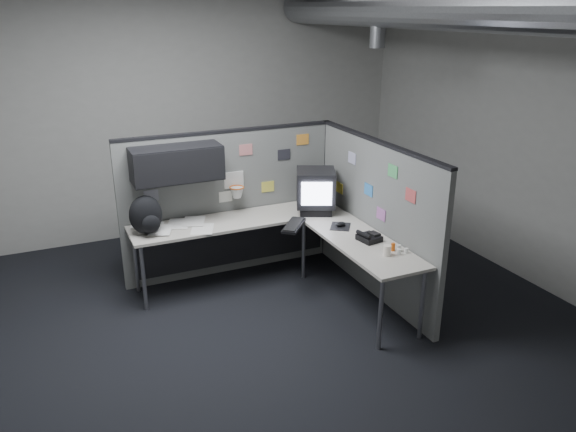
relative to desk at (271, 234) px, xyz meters
name	(u,v)px	position (x,y,z in m)	size (l,w,h in m)	color
room	(342,98)	(0.41, -0.70, 1.48)	(5.62, 5.62, 3.22)	black
partition_back	(217,190)	(-0.40, 0.53, 0.38)	(2.44, 0.42, 1.63)	slate
partition_right	(374,218)	(0.95, -0.49, 0.21)	(0.07, 2.23, 1.63)	slate
desk	(271,234)	(0.00, 0.00, 0.00)	(2.31, 2.11, 0.73)	#BBB5A9
monitor	(316,190)	(0.60, 0.16, 0.36)	(0.54, 0.54, 0.47)	black
keyboard	(294,225)	(0.19, -0.17, 0.14)	(0.39, 0.43, 0.04)	black
mouse	(340,225)	(0.63, -0.36, 0.13)	(0.29, 0.30, 0.05)	black
phone	(369,237)	(0.70, -0.80, 0.15)	(0.21, 0.23, 0.09)	black
bottles	(398,249)	(0.80, -1.14, 0.15)	(0.13, 0.14, 0.07)	silver
cup	(387,251)	(0.66, -1.16, 0.17)	(0.07, 0.07, 0.10)	white
papers	(172,226)	(-0.95, 0.35, 0.13)	(0.83, 0.75, 0.02)	white
backpack	(146,216)	(-1.22, 0.25, 0.31)	(0.36, 0.34, 0.40)	black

